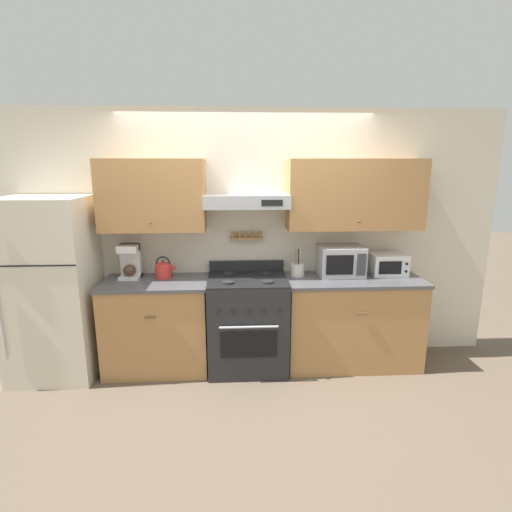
% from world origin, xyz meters
% --- Properties ---
extents(ground_plane, '(16.00, 16.00, 0.00)m').
position_xyz_m(ground_plane, '(0.00, 0.00, 0.00)').
color(ground_plane, brown).
extents(wall_back, '(5.20, 0.46, 2.55)m').
position_xyz_m(wall_back, '(0.07, 0.57, 1.43)').
color(wall_back, beige).
rests_on(wall_back, ground_plane).
extents(counter_left, '(1.02, 0.62, 0.91)m').
position_xyz_m(counter_left, '(-0.90, 0.31, 0.46)').
color(counter_left, '#AD7A47').
rests_on(counter_left, ground_plane).
extents(counter_right, '(1.35, 0.62, 0.91)m').
position_xyz_m(counter_right, '(1.06, 0.31, 0.46)').
color(counter_right, '#AD7A47').
rests_on(counter_right, ground_plane).
extents(stove_range, '(0.77, 0.66, 1.04)m').
position_xyz_m(stove_range, '(0.00, 0.28, 0.47)').
color(stove_range, '#232326').
rests_on(stove_range, ground_plane).
extents(refrigerator, '(0.77, 0.69, 1.73)m').
position_xyz_m(refrigerator, '(-1.86, 0.26, 0.86)').
color(refrigerator, beige).
rests_on(refrigerator, ground_plane).
extents(tea_kettle, '(0.21, 0.16, 0.22)m').
position_xyz_m(tea_kettle, '(-0.83, 0.43, 1.00)').
color(tea_kettle, red).
rests_on(tea_kettle, counter_left).
extents(coffee_maker, '(0.19, 0.20, 0.34)m').
position_xyz_m(coffee_maker, '(-1.16, 0.45, 1.08)').
color(coffee_maker, white).
rests_on(coffee_maker, counter_left).
extents(microwave, '(0.44, 0.39, 0.30)m').
position_xyz_m(microwave, '(0.95, 0.45, 1.06)').
color(microwave, '#ADAFB5').
rests_on(microwave, counter_right).
extents(utensil_crock, '(0.14, 0.14, 0.28)m').
position_xyz_m(utensil_crock, '(0.51, 0.43, 0.98)').
color(utensil_crock, silver).
rests_on(utensil_crock, counter_right).
extents(toaster_oven, '(0.35, 0.29, 0.22)m').
position_xyz_m(toaster_oven, '(1.44, 0.43, 1.02)').
color(toaster_oven, white).
rests_on(toaster_oven, counter_right).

